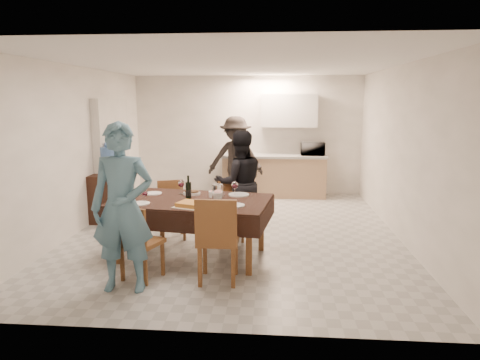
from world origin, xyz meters
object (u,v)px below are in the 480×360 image
Objects in this scene: savoury_tart at (194,204)px; person_far at (240,183)px; console at (110,196)px; microwave at (313,149)px; dining_table at (192,202)px; water_pitcher at (217,193)px; wine_bottle at (188,187)px; water_jug at (108,160)px; person_kitchen at (236,159)px; person_near at (122,208)px.

person_far reaches higher than savoury_tart.
console is 1.80× the size of microwave.
dining_table is 1.19m from person_far.
person_far is (-1.35, -2.74, -0.24)m from microwave.
water_pitcher is 0.42m from savoury_tart.
microwave is at bearing 62.48° from wine_bottle.
water_jug reaches higher than savoury_tart.
microwave is at bearing 15.52° from person_kitchen.
dining_table is at bearing 43.86° from person_far.
water_jug is at bearing -34.87° from person_far.
person_far is (2.35, -0.69, 0.40)m from console.
wine_bottle is 1.43× the size of water_pitcher.
wine_bottle is at bearing 40.55° from person_far.
person_far reaches higher than microwave.
wine_bottle is (1.75, -1.69, 0.53)m from console.
console is at bearing 131.86° from savoury_tart.
wine_bottle is at bearing 142.93° from dining_table.
water_pitcher is at bearing -88.82° from person_kitchen.
savoury_tart is (0.10, -0.38, 0.06)m from dining_table.
water_pitcher is (2.15, -1.79, 0.48)m from console.
dining_table is 1.23× the size of person_kitchen.
person_near reaches higher than savoury_tart.
dining_table is at bearing -94.79° from person_kitchen.
water_pitcher is at bearing 68.03° from microwave.
console is 0.48× the size of person_near.
wine_bottle is 0.41m from water_pitcher.
wine_bottle is 0.63× the size of microwave.
water_pitcher reaches higher than dining_table.
person_far reaches higher than console.
person_far is at bearing -16.38° from water_jug.
person_near is at bearing -65.87° from water_jug.
person_kitchen is (-0.07, 3.39, -0.02)m from water_pitcher.
water_jug reaches higher than dining_table.
microwave is at bearing 71.32° from dining_table.
wine_bottle is 3.31m from person_kitchen.
person_far reaches higher than water_jug.
dining_table is 9.89× the size of water_pitcher.
dining_table is 4.25m from microwave.
person_near is (1.25, -2.79, 0.52)m from console.
person_near is at bearing 43.86° from person_far.
microwave is (3.70, 2.05, 0.63)m from console.
water_jug is 2.80m from water_pitcher.
person_near reaches higher than person_kitchen.
dining_table is 6.93× the size of wine_bottle.
console reaches higher than dining_table.
water_jug is at bearing 110.49° from person_near.
savoury_tart is 0.27× the size of person_far.
dining_table is 2.42× the size of console.
water_jug is 2.46m from person_far.
wine_bottle reaches higher than console.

